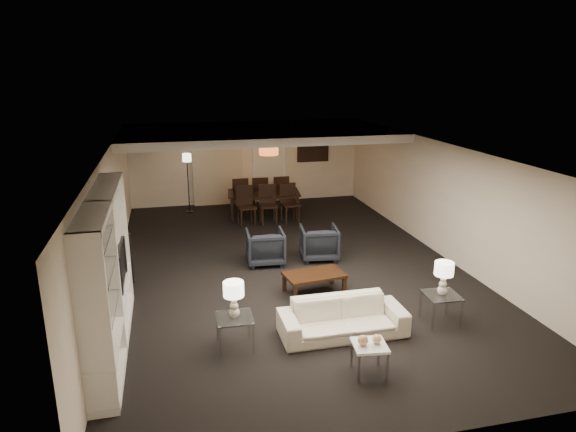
% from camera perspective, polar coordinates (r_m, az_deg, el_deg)
% --- Properties ---
extents(floor, '(11.00, 11.00, 0.00)m').
position_cam_1_polar(floor, '(10.99, 0.00, -5.51)').
color(floor, black).
rests_on(floor, ground).
extents(ceiling, '(7.00, 11.00, 0.02)m').
position_cam_1_polar(ceiling, '(10.33, 0.00, 7.48)').
color(ceiling, silver).
rests_on(ceiling, ground).
extents(wall_back, '(7.00, 0.02, 2.50)m').
position_cam_1_polar(wall_back, '(15.86, -4.63, 5.96)').
color(wall_back, beige).
rests_on(wall_back, ground).
extents(wall_front, '(7.00, 0.02, 2.50)m').
position_cam_1_polar(wall_front, '(5.76, 13.13, -13.64)').
color(wall_front, beige).
rests_on(wall_front, ground).
extents(wall_left, '(0.02, 11.00, 2.50)m').
position_cam_1_polar(wall_left, '(10.39, -19.14, -0.46)').
color(wall_left, beige).
rests_on(wall_left, ground).
extents(wall_right, '(0.02, 11.00, 2.50)m').
position_cam_1_polar(wall_right, '(11.87, 16.68, 1.79)').
color(wall_right, beige).
rests_on(wall_right, ground).
extents(ceiling_soffit, '(7.00, 4.00, 0.20)m').
position_cam_1_polar(ceiling_soffit, '(13.74, -3.42, 9.23)').
color(ceiling_soffit, silver).
rests_on(ceiling_soffit, ceiling).
extents(curtains, '(1.50, 0.12, 2.40)m').
position_cam_1_polar(curtains, '(15.68, -7.84, 5.56)').
color(curtains, beige).
rests_on(curtains, wall_back).
extents(door, '(0.90, 0.05, 2.10)m').
position_cam_1_polar(door, '(15.99, -2.10, 5.36)').
color(door, silver).
rests_on(door, wall_back).
extents(painting, '(0.95, 0.04, 0.65)m').
position_cam_1_polar(painting, '(16.22, 2.78, 7.30)').
color(painting, '#142D38').
rests_on(painting, wall_back).
extents(media_unit, '(0.38, 3.40, 2.35)m').
position_cam_1_polar(media_unit, '(7.94, -19.37, -6.17)').
color(media_unit, white).
rests_on(media_unit, wall_left).
extents(pendant_light, '(0.52, 0.52, 0.24)m').
position_cam_1_polar(pendant_light, '(13.86, -2.16, 7.31)').
color(pendant_light, '#D8591E').
rests_on(pendant_light, ceiling_soffit).
extents(sofa, '(1.98, 0.78, 0.58)m').
position_cam_1_polar(sofa, '(8.25, 6.09, -11.19)').
color(sofa, beige).
rests_on(sofa, floor).
extents(coffee_table, '(1.16, 0.78, 0.39)m').
position_cam_1_polar(coffee_table, '(9.66, 2.92, -7.46)').
color(coffee_table, black).
rests_on(coffee_table, floor).
extents(armchair_left, '(0.84, 0.86, 0.74)m').
position_cam_1_polar(armchair_left, '(11.00, -2.55, -3.45)').
color(armchair_left, black).
rests_on(armchair_left, floor).
extents(armchair_right, '(0.89, 0.91, 0.74)m').
position_cam_1_polar(armchair_right, '(11.27, 3.46, -2.97)').
color(armchair_right, black).
rests_on(armchair_right, floor).
extents(side_table_left, '(0.56, 0.56, 0.51)m').
position_cam_1_polar(side_table_left, '(7.92, -5.91, -12.74)').
color(side_table_left, silver).
rests_on(side_table_left, floor).
extents(side_table_right, '(0.57, 0.57, 0.51)m').
position_cam_1_polar(side_table_right, '(8.93, 16.59, -9.83)').
color(side_table_right, white).
rests_on(side_table_right, floor).
extents(table_lamp_left, '(0.34, 0.34, 0.56)m').
position_cam_1_polar(table_lamp_left, '(7.67, -6.03, -9.25)').
color(table_lamp_left, beige).
rests_on(table_lamp_left, side_table_left).
extents(table_lamp_right, '(0.33, 0.33, 0.56)m').
position_cam_1_polar(table_lamp_right, '(8.72, 16.87, -6.67)').
color(table_lamp_right, beige).
rests_on(table_lamp_right, side_table_right).
extents(marble_table, '(0.50, 0.50, 0.45)m').
position_cam_1_polar(marble_table, '(7.39, 8.98, -15.40)').
color(marble_table, silver).
rests_on(marble_table, floor).
extents(gold_gourd_a, '(0.15, 0.15, 0.15)m').
position_cam_1_polar(gold_gourd_a, '(7.20, 8.33, -13.50)').
color(gold_gourd_a, tan).
rests_on(gold_gourd_a, marble_table).
extents(gold_gourd_b, '(0.13, 0.13, 0.13)m').
position_cam_1_polar(gold_gourd_b, '(7.28, 9.84, -13.32)').
color(gold_gourd_b, '#F0C37F').
rests_on(gold_gourd_b, marble_table).
extents(television, '(1.06, 0.14, 0.61)m').
position_cam_1_polar(television, '(8.62, -18.68, -5.18)').
color(television, black).
rests_on(television, media_unit).
extents(vase_blue, '(0.15, 0.15, 0.16)m').
position_cam_1_polar(vase_blue, '(7.03, -20.11, -9.55)').
color(vase_blue, '#263CA8').
rests_on(vase_blue, media_unit).
extents(vase_amber, '(0.17, 0.17, 0.18)m').
position_cam_1_polar(vase_amber, '(7.04, -20.32, -4.99)').
color(vase_amber, '#C18640').
rests_on(vase_amber, media_unit).
extents(floor_speaker, '(0.11, 0.11, 1.01)m').
position_cam_1_polar(floor_speaker, '(10.45, -17.19, -4.49)').
color(floor_speaker, black).
rests_on(floor_speaker, floor).
extents(dining_table, '(2.11, 1.35, 0.70)m').
position_cam_1_polar(dining_table, '(14.41, -2.68, 1.26)').
color(dining_table, black).
rests_on(dining_table, floor).
extents(chair_nl, '(0.53, 0.53, 1.03)m').
position_cam_1_polar(chair_nl, '(13.65, -4.66, 1.10)').
color(chair_nl, black).
rests_on(chair_nl, floor).
extents(chair_nm, '(0.50, 0.50, 1.03)m').
position_cam_1_polar(chair_nm, '(13.75, -2.18, 1.25)').
color(chair_nm, black).
rests_on(chair_nm, floor).
extents(chair_nr, '(0.53, 0.53, 1.03)m').
position_cam_1_polar(chair_nr, '(13.87, 0.25, 1.40)').
color(chair_nr, black).
rests_on(chair_nr, floor).
extents(chair_fl, '(0.50, 0.50, 1.03)m').
position_cam_1_polar(chair_fl, '(14.89, -5.43, 2.37)').
color(chair_fl, black).
rests_on(chair_fl, floor).
extents(chair_fm, '(0.52, 0.52, 1.03)m').
position_cam_1_polar(chair_fm, '(14.99, -3.16, 2.51)').
color(chair_fm, black).
rests_on(chair_fm, floor).
extents(chair_fr, '(0.49, 0.49, 1.03)m').
position_cam_1_polar(chair_fr, '(15.10, -0.91, 2.64)').
color(chair_fr, black).
rests_on(chair_fr, floor).
extents(floor_lamp, '(0.32, 0.32, 1.71)m').
position_cam_1_polar(floor_lamp, '(15.02, -11.03, 3.60)').
color(floor_lamp, black).
rests_on(floor_lamp, floor).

